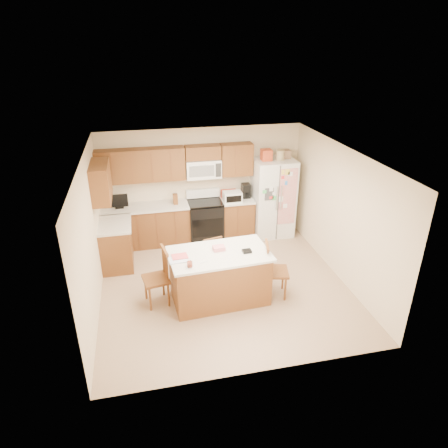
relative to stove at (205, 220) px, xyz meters
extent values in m
plane|color=#896D53|center=(0.00, -1.94, -0.47)|extent=(4.50, 4.50, 0.00)
cube|color=beige|center=(0.00, 0.31, 0.78)|extent=(4.50, 0.10, 2.50)
cube|color=beige|center=(0.00, -4.19, 0.78)|extent=(4.50, 0.10, 2.50)
cube|color=beige|center=(-2.25, -1.94, 0.78)|extent=(0.10, 4.50, 2.50)
cube|color=beige|center=(2.25, -1.94, 0.78)|extent=(0.10, 4.50, 2.50)
cube|color=white|center=(0.00, -1.94, 2.03)|extent=(4.50, 4.50, 0.04)
cube|color=brown|center=(-1.31, 0.01, -0.03)|extent=(1.87, 0.60, 0.88)
cube|color=brown|center=(0.74, 0.01, -0.03)|extent=(0.72, 0.60, 0.88)
cube|color=brown|center=(-1.95, -0.76, -0.03)|extent=(0.60, 0.95, 0.88)
cube|color=beige|center=(-1.31, 0.00, 0.43)|extent=(1.87, 0.64, 0.04)
cube|color=beige|center=(0.74, 0.00, 0.43)|extent=(0.72, 0.64, 0.04)
cube|color=beige|center=(-1.94, -0.76, 0.43)|extent=(0.64, 0.95, 0.04)
cube|color=brown|center=(-1.32, 0.15, 1.33)|extent=(1.85, 0.33, 0.70)
cube|color=brown|center=(0.75, 0.15, 1.33)|extent=(0.70, 0.33, 0.70)
cube|color=brown|center=(0.00, 0.15, 1.53)|extent=(0.76, 0.33, 0.29)
cube|color=brown|center=(-2.08, -0.76, 1.33)|extent=(0.33, 0.95, 0.70)
cube|color=brown|center=(-1.90, -0.02, 1.33)|extent=(0.02, 0.01, 0.66)
cube|color=brown|center=(-1.90, -0.29, -0.03)|extent=(0.02, 0.01, 0.84)
cube|color=brown|center=(-1.50, -0.02, 1.33)|extent=(0.02, 0.01, 0.66)
cube|color=brown|center=(-1.50, -0.29, -0.03)|extent=(0.02, 0.01, 0.84)
cube|color=brown|center=(-1.10, -0.02, 1.33)|extent=(0.02, 0.01, 0.66)
cube|color=brown|center=(-1.10, -0.29, -0.03)|extent=(0.02, 0.01, 0.84)
cube|color=brown|center=(-0.70, -0.02, 1.33)|extent=(0.01, 0.01, 0.66)
cube|color=brown|center=(-0.70, -0.29, -0.03)|extent=(0.01, 0.01, 0.84)
cube|color=brown|center=(0.70, -0.02, 1.33)|extent=(0.01, 0.01, 0.66)
cube|color=brown|center=(0.70, -0.29, -0.03)|extent=(0.01, 0.01, 0.84)
cube|color=white|center=(0.00, 0.12, 1.18)|extent=(0.76, 0.38, 0.40)
cube|color=slate|center=(-0.06, -0.07, 1.18)|extent=(0.54, 0.01, 0.24)
cube|color=#262626|center=(0.30, -0.07, 1.18)|extent=(0.12, 0.01, 0.30)
cube|color=brown|center=(-0.65, 0.01, 0.56)|extent=(0.10, 0.14, 0.22)
cube|color=black|center=(-1.85, 0.03, 0.46)|extent=(0.18, 0.12, 0.02)
cube|color=black|center=(-1.85, 0.03, 0.62)|extent=(0.38, 0.03, 0.28)
cube|color=#B4250F|center=(0.58, 0.09, 0.54)|extent=(0.35, 0.22, 0.18)
cube|color=white|center=(0.60, -0.14, 0.56)|extent=(0.40, 0.28, 0.23)
cube|color=black|center=(0.60, -0.28, 0.56)|extent=(0.34, 0.01, 0.15)
cube|color=black|center=(0.96, 0.06, 0.61)|extent=(0.18, 0.22, 0.32)
cylinder|color=black|center=(0.96, -0.01, 0.54)|extent=(0.12, 0.12, 0.12)
cube|color=black|center=(0.00, -0.01, -0.03)|extent=(0.76, 0.64, 0.88)
cube|color=black|center=(0.00, -0.33, -0.05)|extent=(0.68, 0.01, 0.42)
cube|color=black|center=(0.00, -0.01, 0.43)|extent=(0.76, 0.64, 0.03)
cube|color=white|center=(0.00, 0.25, 0.56)|extent=(0.76, 0.10, 0.20)
cube|color=white|center=(1.57, -0.06, 0.43)|extent=(0.90, 0.75, 1.80)
cube|color=#4C4C4C|center=(1.57, -0.44, 0.43)|extent=(0.02, 0.01, 1.75)
cube|color=silver|center=(1.52, -0.47, 0.58)|extent=(0.02, 0.03, 0.55)
cube|color=silver|center=(1.62, -0.47, 0.58)|extent=(0.02, 0.03, 0.55)
cube|color=#3F3F44|center=(1.35, -0.44, 0.68)|extent=(0.20, 0.01, 0.28)
cube|color=#D84C59|center=(1.77, -0.44, 0.58)|extent=(0.42, 0.01, 1.30)
cube|color=#BC401F|center=(1.37, -0.06, 1.45)|extent=(0.22, 0.22, 0.24)
cylinder|color=tan|center=(1.67, -0.11, 1.44)|extent=(0.18, 0.18, 0.22)
cube|color=#86654C|center=(1.85, 0.02, 1.42)|extent=(0.18, 0.20, 0.18)
cube|color=brown|center=(-0.16, -2.37, -0.03)|extent=(1.68, 1.01, 0.89)
cube|color=beige|center=(-0.16, -2.37, 0.44)|extent=(1.76, 1.10, 0.04)
cylinder|color=#BC401F|center=(-0.71, -2.71, 0.49)|extent=(0.08, 0.08, 0.06)
cylinder|color=white|center=(-0.71, -2.71, 0.50)|extent=(0.09, 0.09, 0.09)
cube|color=pink|center=(-0.15, -2.27, 0.49)|extent=(0.21, 0.16, 0.07)
cube|color=black|center=(0.30, -2.44, 0.48)|extent=(0.16, 0.13, 0.04)
cube|color=white|center=(-0.88, -2.46, 0.47)|extent=(0.31, 0.26, 0.01)
cube|color=#D84C4C|center=(-0.84, -2.38, 0.48)|extent=(0.27, 0.22, 0.01)
cylinder|color=white|center=(-0.47, -2.62, 0.46)|extent=(0.13, 0.06, 0.01)
cube|color=brown|center=(-1.26, -2.25, 0.00)|extent=(0.50, 0.51, 0.05)
cylinder|color=brown|center=(-1.44, -2.10, -0.24)|extent=(0.04, 0.04, 0.46)
cylinder|color=brown|center=(-1.38, -2.46, -0.24)|extent=(0.04, 0.04, 0.46)
cylinder|color=brown|center=(-1.13, -2.05, -0.24)|extent=(0.04, 0.04, 0.46)
cylinder|color=brown|center=(-1.07, -2.41, -0.24)|extent=(0.04, 0.04, 0.46)
cylinder|color=brown|center=(-1.10, -2.07, 0.28)|extent=(0.02, 0.02, 0.51)
cylinder|color=brown|center=(-1.09, -2.14, 0.28)|extent=(0.02, 0.02, 0.51)
cylinder|color=brown|center=(-1.08, -2.22, 0.28)|extent=(0.02, 0.02, 0.51)
cylinder|color=brown|center=(-1.06, -2.30, 0.28)|extent=(0.02, 0.02, 0.51)
cylinder|color=brown|center=(-1.05, -2.38, 0.28)|extent=(0.02, 0.02, 0.51)
cube|color=brown|center=(-1.08, -2.22, 0.54)|extent=(0.11, 0.43, 0.05)
cube|color=brown|center=(-0.19, -1.60, -0.06)|extent=(0.46, 0.45, 0.04)
cylinder|color=brown|center=(-0.07, -1.43, -0.28)|extent=(0.03, 0.03, 0.39)
cylinder|color=brown|center=(-0.37, -1.50, -0.28)|extent=(0.03, 0.03, 0.39)
cylinder|color=brown|center=(-0.01, -1.70, -0.28)|extent=(0.03, 0.03, 0.39)
cylinder|color=brown|center=(-0.31, -1.77, -0.28)|extent=(0.03, 0.03, 0.39)
cylinder|color=brown|center=(-0.02, -1.72, 0.18)|extent=(0.02, 0.02, 0.44)
cylinder|color=brown|center=(-0.09, -1.74, 0.18)|extent=(0.02, 0.02, 0.44)
cylinder|color=brown|center=(-0.16, -1.75, 0.18)|extent=(0.02, 0.02, 0.44)
cylinder|color=brown|center=(-0.22, -1.77, 0.18)|extent=(0.02, 0.02, 0.44)
cylinder|color=brown|center=(-0.29, -1.78, 0.18)|extent=(0.02, 0.02, 0.44)
cube|color=brown|center=(-0.16, -1.75, 0.40)|extent=(0.37, 0.12, 0.05)
cube|color=brown|center=(0.84, -2.46, 0.00)|extent=(0.52, 0.53, 0.05)
cylinder|color=brown|center=(0.96, -2.67, -0.24)|extent=(0.04, 0.04, 0.46)
cylinder|color=brown|center=(1.04, -2.32, -0.24)|extent=(0.04, 0.04, 0.46)
cylinder|color=brown|center=(0.65, -2.60, -0.24)|extent=(0.04, 0.04, 0.46)
cylinder|color=brown|center=(0.73, -2.25, -0.24)|extent=(0.04, 0.04, 0.46)
cylinder|color=brown|center=(0.63, -2.58, 0.28)|extent=(0.02, 0.02, 0.51)
cylinder|color=brown|center=(0.65, -2.50, 0.28)|extent=(0.02, 0.02, 0.51)
cylinder|color=brown|center=(0.67, -2.42, 0.28)|extent=(0.02, 0.02, 0.51)
cylinder|color=brown|center=(0.68, -2.34, 0.28)|extent=(0.02, 0.02, 0.51)
cylinder|color=brown|center=(0.70, -2.27, 0.28)|extent=(0.02, 0.02, 0.51)
cube|color=brown|center=(0.67, -2.42, 0.54)|extent=(0.14, 0.42, 0.05)
camera|label=1|loc=(-1.36, -8.16, 3.79)|focal=32.00mm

